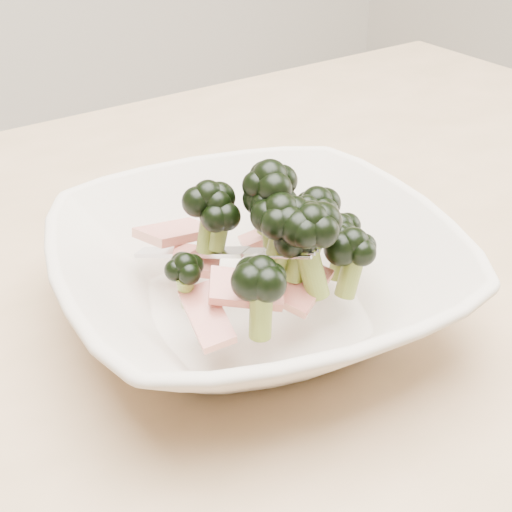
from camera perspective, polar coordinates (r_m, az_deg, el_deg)
name	(u,v)px	position (r m, az deg, el deg)	size (l,w,h in m)	color
dining_table	(260,345)	(0.66, 0.35, -7.12)	(1.20, 0.80, 0.75)	tan
broccoli_dish	(259,268)	(0.51, 0.22, -0.93)	(0.34, 0.34, 0.13)	beige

